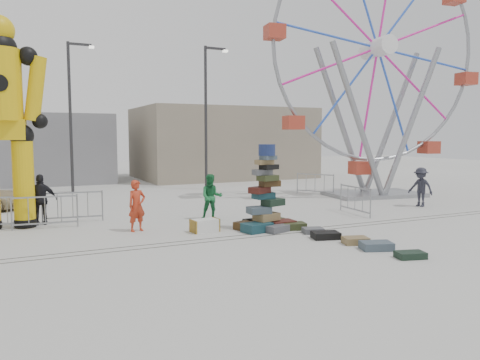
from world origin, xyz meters
name	(u,v)px	position (x,y,z in m)	size (l,w,h in m)	color
ground	(273,240)	(0.00, 0.00, 0.00)	(90.00, 90.00, 0.00)	#9E9E99
track_line_near	(263,236)	(0.00, 0.60, 0.00)	(40.00, 0.04, 0.01)	#47443F
track_line_far	(257,234)	(0.00, 1.00, 0.00)	(40.00, 0.04, 0.01)	#47443F
building_right	(222,143)	(7.00, 20.00, 2.50)	(12.00, 8.00, 5.00)	gray
building_left	(28,149)	(-6.00, 22.00, 2.20)	(10.00, 8.00, 4.40)	gray
lamp_post_right	(207,110)	(3.09, 13.00, 4.48)	(1.41, 0.25, 8.00)	#2D2D30
lamp_post_left	(72,109)	(-3.91, 15.00, 4.48)	(1.41, 0.25, 8.00)	#2D2D30
suitcase_tower	(265,206)	(0.60, 1.55, 0.77)	(1.98, 1.75, 2.77)	#183F49
crash_test_dummy	(3,114)	(-7.01, 5.28, 3.73)	(2.81, 1.24, 7.07)	black
ferris_wheel	(377,67)	(9.61, 6.61, 6.41)	(11.13, 3.38, 13.02)	gray
steamer_trunk	(205,226)	(-1.34, 2.00, 0.20)	(0.85, 0.49, 0.40)	silver
row_case_0	(294,226)	(1.40, 1.09, 0.11)	(0.76, 0.50, 0.23)	#323A1D
row_case_1	(313,231)	(1.64, 0.33, 0.08)	(0.63, 0.47, 0.17)	#55575D
row_case_2	(326,235)	(1.53, -0.48, 0.10)	(0.80, 0.54, 0.21)	black
row_case_3	(355,240)	(1.89, -1.41, 0.10)	(0.69, 0.48, 0.20)	olive
row_case_4	(376,246)	(1.96, -2.18, 0.11)	(0.82, 0.54, 0.22)	#445562
row_case_5	(410,255)	(2.12, -3.23, 0.08)	(0.71, 0.43, 0.17)	black
barricade_dummy_b	(45,212)	(-5.89, 4.72, 0.55)	(2.00, 0.10, 1.10)	gray
barricade_dummy_c	(73,207)	(-4.95, 5.52, 0.55)	(2.00, 0.10, 1.10)	gray
barricade_wheel_front	(355,200)	(5.15, 2.63, 0.55)	(2.00, 0.10, 1.10)	gray
barricade_wheel_back	(315,184)	(7.20, 8.31, 0.55)	(2.00, 0.10, 1.10)	gray
pedestrian_red	(137,206)	(-3.27, 3.00, 0.82)	(0.60, 0.39, 1.65)	#B23119
pedestrian_green	(211,197)	(-0.35, 3.90, 0.83)	(0.81, 0.63, 1.66)	#1B6C36
pedestrian_black	(41,200)	(-5.97, 5.50, 0.87)	(1.02, 0.42, 1.74)	black
pedestrian_grey	(421,187)	(8.97, 2.98, 0.84)	(1.09, 0.63, 1.68)	#22232E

